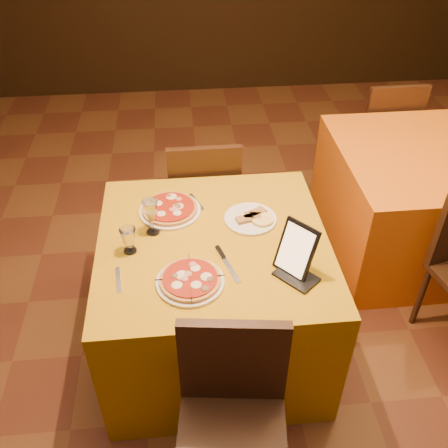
{
  "coord_description": "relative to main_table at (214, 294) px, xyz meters",
  "views": [
    {
      "loc": [
        -0.13,
        -1.77,
        2.29
      ],
      "look_at": [
        0.04,
        0.01,
        0.86
      ],
      "focal_mm": 40.0,
      "sensor_mm": 36.0,
      "label": 1
    }
  ],
  "objects": [
    {
      "name": "chair_side_far",
      "position": [
        1.39,
        1.48,
        0.08
      ],
      "size": [
        0.39,
        0.39,
        0.91
      ],
      "primitive_type": null,
      "rotation": [
        0.0,
        0.0,
        3.16
      ],
      "color": "black",
      "rests_on": "floor"
    },
    {
      "name": "tablet",
      "position": [
        0.34,
        -0.24,
        0.49
      ],
      "size": [
        0.18,
        0.19,
        0.23
      ],
      "primitive_type": "cube",
      "rotation": [
        -0.35,
        0.0,
        -0.86
      ],
      "color": "black",
      "rests_on": "main_table"
    },
    {
      "name": "cutlet_dish",
      "position": [
        0.2,
        0.14,
        0.39
      ],
      "size": [
        0.26,
        0.26,
        0.03
      ],
      "rotation": [
        0.0,
        0.0,
        0.28
      ],
      "color": "white",
      "rests_on": "main_table"
    },
    {
      "name": "chair_main_far",
      "position": [
        -0.0,
        0.79,
        0.08
      ],
      "size": [
        0.38,
        0.38,
        0.91
      ],
      "primitive_type": null,
      "rotation": [
        0.0,
        0.0,
        3.15
      ],
      "color": "black",
      "rests_on": "floor"
    },
    {
      "name": "wine_glass",
      "position": [
        -0.28,
        0.09,
        0.47
      ],
      "size": [
        0.09,
        0.09,
        0.19
      ],
      "primitive_type": null,
      "rotation": [
        0.0,
        0.0,
        0.09
      ],
      "color": "#F9E28D",
      "rests_on": "main_table"
    },
    {
      "name": "side_table",
      "position": [
        1.39,
        0.69,
        0.0
      ],
      "size": [
        1.1,
        1.1,
        0.75
      ],
      "primitive_type": "cube",
      "color": "orange",
      "rests_on": "floor"
    },
    {
      "name": "main_table",
      "position": [
        0.0,
        0.0,
        0.0
      ],
      "size": [
        1.1,
        1.1,
        0.75
      ],
      "primitive_type": "cube",
      "color": "#BD8B0C",
      "rests_on": "floor"
    },
    {
      "name": "pizza_near",
      "position": [
        -0.12,
        -0.28,
        0.39
      ],
      "size": [
        0.3,
        0.3,
        0.03
      ],
      "rotation": [
        0.0,
        0.0,
        -0.34
      ],
      "color": "white",
      "rests_on": "main_table"
    },
    {
      "name": "fork_near",
      "position": [
        -0.43,
        -0.23,
        0.38
      ],
      "size": [
        0.04,
        0.16,
        0.01
      ],
      "primitive_type": "cube",
      "rotation": [
        0.0,
        0.0,
        1.69
      ],
      "color": "silver",
      "rests_on": "main_table"
    },
    {
      "name": "water_glass",
      "position": [
        -0.39,
        -0.04,
        0.44
      ],
      "size": [
        0.08,
        0.08,
        0.13
      ],
      "primitive_type": null,
      "rotation": [
        0.0,
        0.0,
        -0.07
      ],
      "color": "silver",
      "rests_on": "main_table"
    },
    {
      "name": "chair_main_near",
      "position": [
        -0.0,
        -0.84,
        0.08
      ],
      "size": [
        0.53,
        0.53,
        0.91
      ],
      "primitive_type": null,
      "rotation": [
        0.0,
        0.0,
        -0.12
      ],
      "color": "black",
      "rests_on": "floor"
    },
    {
      "name": "floor",
      "position": [
        0.01,
        -0.03,
        -0.38
      ],
      "size": [
        6.0,
        7.0,
        0.01
      ],
      "primitive_type": "cube",
      "color": "#5E2D19",
      "rests_on": "ground"
    },
    {
      "name": "knife",
      "position": [
        0.05,
        -0.18,
        0.38
      ],
      "size": [
        0.09,
        0.24,
        0.01
      ],
      "primitive_type": "cube",
      "rotation": [
        0.0,
        0.0,
        1.87
      ],
      "color": "#B6B6BD",
      "rests_on": "main_table"
    },
    {
      "name": "fork_far",
      "position": [
        -0.06,
        0.31,
        0.38
      ],
      "size": [
        0.08,
        0.16,
        0.01
      ],
      "primitive_type": "cube",
      "rotation": [
        0.0,
        0.0,
        1.95
      ],
      "color": "silver",
      "rests_on": "main_table"
    },
    {
      "name": "pizza_far",
      "position": [
        -0.2,
        0.24,
        0.39
      ],
      "size": [
        0.31,
        0.31,
        0.03
      ],
      "rotation": [
        0.0,
        0.0,
        0.21
      ],
      "color": "white",
      "rests_on": "main_table"
    }
  ]
}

